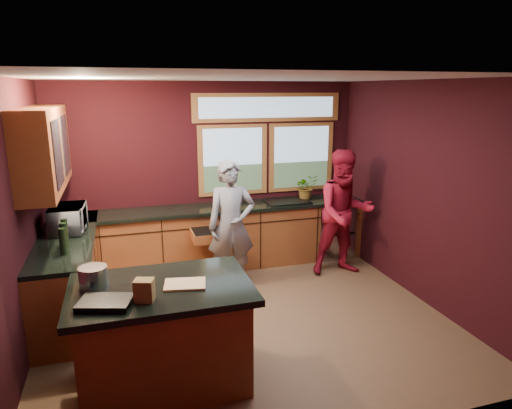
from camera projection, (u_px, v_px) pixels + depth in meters
name	position (u px, v px, depth m)	size (l,w,h in m)	color
floor	(247.00, 320.00, 5.27)	(4.50, 4.50, 0.00)	brown
room_shell	(185.00, 164.00, 4.96)	(4.52, 4.02, 2.71)	black
back_counter	(229.00, 236.00, 6.79)	(4.50, 0.64, 0.93)	brown
left_counter	(69.00, 274.00, 5.40)	(0.64, 2.30, 0.93)	brown
island	(164.00, 334.00, 4.04)	(1.55, 1.05, 0.95)	brown
person_grey	(231.00, 226.00, 5.95)	(0.62, 0.41, 1.71)	slate
person_red	(344.00, 213.00, 6.41)	(0.87, 0.68, 1.78)	maroon
microwave	(68.00, 219.00, 5.43)	(0.57, 0.38, 0.31)	#999999
potted_plant	(306.00, 187.00, 7.03)	(0.34, 0.30, 0.38)	#999999
paper_towel	(234.00, 196.00, 6.67)	(0.12, 0.12, 0.28)	white
cutting_board	(185.00, 284.00, 3.93)	(0.35, 0.25, 0.02)	tan
stock_pot	(93.00, 277.00, 3.89)	(0.24, 0.24, 0.18)	#BABABF
paper_bag	(144.00, 290.00, 3.63)	(0.15, 0.12, 0.18)	brown
black_tray	(105.00, 303.00, 3.56)	(0.40, 0.28, 0.05)	black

